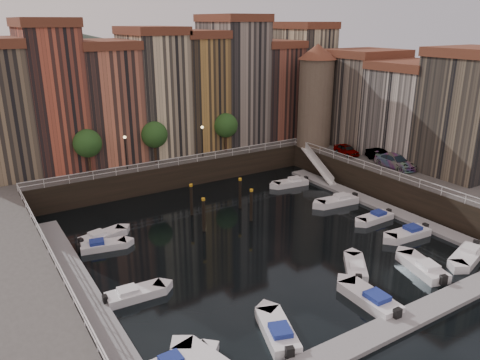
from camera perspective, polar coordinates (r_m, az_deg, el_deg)
ground at (r=45.33m, az=1.24°, el=-6.85°), size 200.00×200.00×0.00m
quay_far at (r=66.69m, az=-11.08°, el=2.71°), size 80.00×20.00×3.00m
quay_right at (r=62.51m, az=24.36°, el=0.24°), size 20.00×36.00×3.00m
dock_left at (r=38.94m, az=-18.76°, el=-12.30°), size 2.00×28.00×0.35m
dock_right at (r=54.51m, az=16.26°, el=-2.88°), size 2.00×28.00×0.35m
dock_near at (r=34.31m, az=17.68°, el=-16.79°), size 30.00×2.00×0.35m
mountains at (r=146.60m, az=-22.99°, el=12.84°), size 145.00×100.00×18.00m
far_terrace at (r=63.71m, az=-7.96°, el=10.84°), size 48.70×10.30×17.50m
right_terrace at (r=62.73m, az=20.21°, el=8.45°), size 9.30×24.30×14.00m
corner_tower at (r=65.23m, az=9.20°, el=10.29°), size 5.20×5.20×13.80m
promenade_trees at (r=57.91m, az=-9.79°, el=5.54°), size 21.20×3.20×5.20m
street_lamps at (r=57.30m, az=-9.05°, el=4.73°), size 10.36×0.36×4.18m
railings at (r=47.72m, az=-1.94°, el=-0.58°), size 36.08×34.04×0.52m
gangway at (r=61.85m, az=9.48°, el=1.93°), size 2.78×8.32×3.73m
mooring_pilings at (r=48.64m, az=-2.22°, el=-2.89°), size 6.54×4.99×3.78m
boat_left_1 at (r=36.73m, az=-12.80°, el=-13.39°), size 4.60×1.86×1.05m
boat_left_3 at (r=44.60m, az=-16.46°, el=-7.67°), size 4.36×2.33×0.98m
boat_left_4 at (r=46.35m, az=-16.49°, el=-6.60°), size 4.68×2.66×1.05m
boat_right_0 at (r=45.47m, az=26.00°, el=-8.29°), size 5.14×3.09×1.15m
boat_right_1 at (r=47.80m, az=19.85°, el=-6.14°), size 4.89×2.06×1.11m
boat_right_2 at (r=50.51m, az=16.17°, el=-4.43°), size 4.39×1.68×1.00m
boat_right_3 at (r=53.91m, az=11.84°, el=-2.50°), size 5.15×2.36×1.16m
boat_right_4 at (r=59.06m, az=6.29°, el=-0.33°), size 4.72×2.20×1.06m
boat_near_1 at (r=32.23m, az=4.63°, el=-17.96°), size 3.23×5.11×1.15m
boat_near_2 at (r=36.48m, az=15.66°, el=-13.79°), size 2.08×5.30×1.21m
boat_near_3 at (r=41.99m, az=21.44°, el=-9.89°), size 3.03×5.23×1.17m
car_a at (r=62.36m, az=12.85°, el=3.54°), size 2.07×4.14×1.35m
car_b at (r=60.32m, az=17.06°, el=2.78°), size 2.25×5.03×1.60m
car_c at (r=58.33m, az=18.40°, el=2.09°), size 2.31×5.47×1.58m
boat_extra_287 at (r=40.46m, az=13.90°, el=-10.28°), size 3.87×4.24×1.02m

